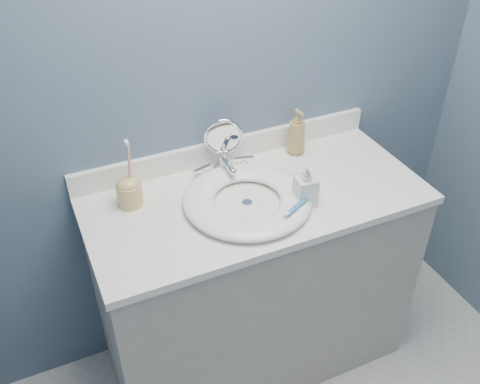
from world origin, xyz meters
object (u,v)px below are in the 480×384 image
makeup_mirror (223,142)px  soap_bottle_clear (306,185)px  soap_bottle_amber (297,132)px  toothbrush_holder (129,190)px

makeup_mirror → soap_bottle_clear: (0.17, -0.31, -0.04)m
soap_bottle_amber → toothbrush_holder: 0.69m
makeup_mirror → toothbrush_holder: (-0.38, -0.07, -0.06)m
soap_bottle_amber → soap_bottle_clear: 0.33m
toothbrush_holder → soap_bottle_amber: bearing=4.9°
soap_bottle_amber → soap_bottle_clear: bearing=-117.5°
makeup_mirror → soap_bottle_amber: 0.31m
toothbrush_holder → soap_bottle_clear: bearing=-24.0°
soap_bottle_clear → toothbrush_holder: (-0.55, 0.25, -0.02)m
soap_bottle_amber → toothbrush_holder: bearing=-179.0°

